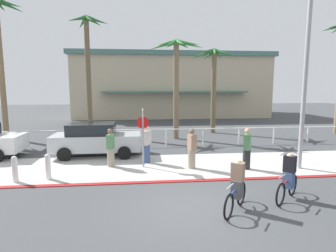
{
  "coord_description": "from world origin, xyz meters",
  "views": [
    {
      "loc": [
        -1.53,
        -7.51,
        3.49
      ],
      "look_at": [
        -0.14,
        6.0,
        1.56
      ],
      "focal_mm": 29.2,
      "sensor_mm": 36.0,
      "label": 1
    }
  ],
  "objects": [
    {
      "name": "cyclist_red_1",
      "position": [
        3.05,
        0.27,
        0.69
      ],
      "size": [
        1.38,
        1.27,
        1.5
      ],
      "color": "black",
      "rests_on": "ground"
    },
    {
      "name": "cyclist_blue_0",
      "position": [
        1.17,
        -0.32,
        0.69
      ],
      "size": [
        1.17,
        1.47,
        1.5
      ],
      "color": "black",
      "rests_on": "ground"
    },
    {
      "name": "pedestrian_0",
      "position": [
        0.66,
        3.78,
        0.81
      ],
      "size": [
        0.4,
        0.46,
        1.75
      ],
      "color": "gray",
      "rests_on": "ground"
    },
    {
      "name": "pedestrian_1",
      "position": [
        -2.84,
        4.4,
        0.79
      ],
      "size": [
        0.38,
        0.45,
        1.71
      ],
      "color": "gray",
      "rests_on": "ground"
    },
    {
      "name": "rail_fence",
      "position": [
        0.0,
        8.5,
        0.84
      ],
      "size": [
        27.08,
        0.08,
        1.04
      ],
      "color": "white",
      "rests_on": "ground"
    },
    {
      "name": "streetlight_curb",
      "position": [
        5.3,
        3.08,
        4.28
      ],
      "size": [
        0.24,
        2.54,
        7.5
      ],
      "color": "#9EA0A5",
      "rests_on": "ground"
    },
    {
      "name": "sidewalk_strip",
      "position": [
        0.0,
        4.2,
        0.01
      ],
      "size": [
        44.0,
        4.0,
        0.02
      ],
      "primitive_type": "cube",
      "color": "beige",
      "rests_on": "ground"
    },
    {
      "name": "curb_paint",
      "position": [
        0.0,
        2.2,
        0.01
      ],
      "size": [
        44.0,
        0.24,
        0.03
      ],
      "primitive_type": "cube",
      "color": "maroon",
      "rests_on": "ground"
    },
    {
      "name": "stop_sign_bike_lane",
      "position": [
        -1.42,
        4.19,
        1.68
      ],
      "size": [
        0.52,
        0.56,
        2.56
      ],
      "color": "gray",
      "rests_on": "ground"
    },
    {
      "name": "pedestrian_3",
      "position": [
        2.96,
        3.43,
        0.83
      ],
      "size": [
        0.44,
        0.48,
        1.79
      ],
      "color": "#232326",
      "rests_on": "ground"
    },
    {
      "name": "ground_plane",
      "position": [
        0.0,
        10.0,
        0.0
      ],
      "size": [
        80.0,
        80.0,
        0.0
      ],
      "primitive_type": "plane",
      "color": "#424447"
    },
    {
      "name": "pedestrian_2",
      "position": [
        -1.26,
        4.88,
        0.82
      ],
      "size": [
        0.46,
        0.47,
        1.77
      ],
      "color": "#384C7A",
      "rests_on": "ground"
    },
    {
      "name": "palm_tree_3",
      "position": [
        0.9,
        10.72,
        5.17
      ],
      "size": [
        3.7,
        3.19,
        6.62
      ],
      "color": "#756047",
      "rests_on": "ground"
    },
    {
      "name": "bollard_3",
      "position": [
        -5.04,
        2.93,
        0.52
      ],
      "size": [
        0.2,
        0.2,
        1.0
      ],
      "color": "white",
      "rests_on": "ground"
    },
    {
      "name": "building_backdrop",
      "position": [
        2.26,
        27.3,
        3.71
      ],
      "size": [
        22.77,
        12.03,
        7.38
      ],
      "color": "#BCAD8E",
      "rests_on": "ground"
    },
    {
      "name": "palm_tree_4",
      "position": [
        3.99,
        12.94,
        4.81
      ],
      "size": [
        3.44,
        3.21,
        6.37
      ],
      "color": "brown",
      "rests_on": "ground"
    },
    {
      "name": "car_silver_1",
      "position": [
        -3.79,
        6.46,
        0.87
      ],
      "size": [
        4.4,
        2.02,
        1.69
      ],
      "color": "#B2B7BC",
      "rests_on": "ground"
    },
    {
      "name": "bollard_1",
      "position": [
        -6.15,
        2.73,
        0.52
      ],
      "size": [
        0.2,
        0.2,
        1.0
      ],
      "color": "white",
      "rests_on": "ground"
    },
    {
      "name": "palm_tree_2",
      "position": [
        -5.19,
        13.04,
        6.01
      ],
      "size": [
        2.9,
        2.91,
        8.52
      ],
      "color": "brown",
      "rests_on": "ground"
    }
  ]
}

